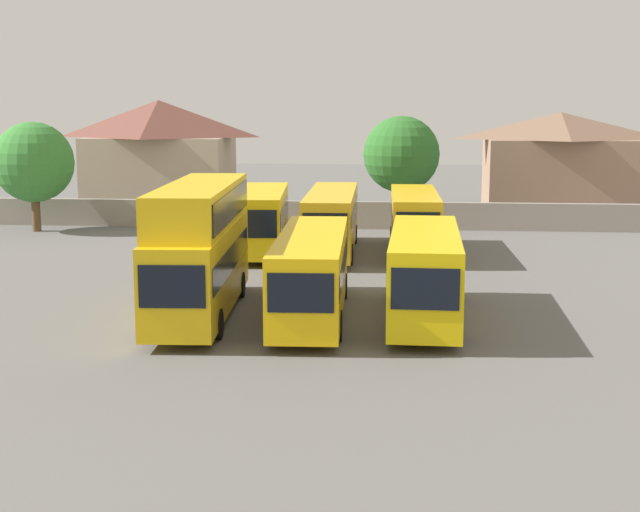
{
  "coord_description": "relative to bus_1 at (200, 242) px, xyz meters",
  "views": [
    {
      "loc": [
        3.32,
        -34.29,
        8.27
      ],
      "look_at": [
        0.0,
        3.0,
        1.92
      ],
      "focal_mm": 51.16,
      "sensor_mm": 36.0,
      "label": 1
    }
  ],
  "objects": [
    {
      "name": "ground",
      "position": [
        4.4,
        18.02,
        -2.89
      ],
      "size": [
        140.0,
        140.0,
        0.0
      ],
      "primitive_type": "plane",
      "color": "#605E5B"
    },
    {
      "name": "depot_boundary_wall",
      "position": [
        4.4,
        25.28,
        -1.99
      ],
      "size": [
        56.0,
        0.5,
        1.8
      ],
      "primitive_type": "cube",
      "color": "gray",
      "rests_on": "ground"
    },
    {
      "name": "bus_1",
      "position": [
        0.0,
        0.0,
        0.0
      ],
      "size": [
        3.16,
        11.44,
        5.15
      ],
      "rotation": [
        0.0,
        0.0,
        -1.51
      ],
      "color": "gold",
      "rests_on": "ground"
    },
    {
      "name": "bus_2",
      "position": [
        4.34,
        0.02,
        -1.02
      ],
      "size": [
        2.86,
        11.32,
        3.26
      ],
      "rotation": [
        0.0,
        0.0,
        -1.54
      ],
      "color": "yellow",
      "rests_on": "ground"
    },
    {
      "name": "bus_3",
      "position": [
        8.67,
        -0.06,
        -0.94
      ],
      "size": [
        2.79,
        10.18,
        3.43
      ],
      "rotation": [
        0.0,
        0.0,
        -1.59
      ],
      "color": "yellow",
      "rests_on": "ground"
    },
    {
      "name": "bus_4",
      "position": [
        0.13,
        15.04,
        -0.91
      ],
      "size": [
        3.28,
        10.29,
        3.48
      ],
      "rotation": [
        0.0,
        0.0,
        -1.49
      ],
      "color": "yellow",
      "rests_on": "ground"
    },
    {
      "name": "bus_5",
      "position": [
        3.95,
        15.25,
        -0.93
      ],
      "size": [
        2.77,
        11.83,
        3.43
      ],
      "rotation": [
        0.0,
        0.0,
        -1.55
      ],
      "color": "gold",
      "rests_on": "ground"
    },
    {
      "name": "bus_6",
      "position": [
        8.48,
        15.44,
        -0.95
      ],
      "size": [
        2.71,
        10.11,
        3.4
      ],
      "rotation": [
        0.0,
        0.0,
        -1.55
      ],
      "color": "yellow",
      "rests_on": "ground"
    },
    {
      "name": "house_terrace_left",
      "position": [
        -11.07,
        35.68,
        1.4
      ],
      "size": [
        11.27,
        7.73,
        8.4
      ],
      "color": "tan",
      "rests_on": "ground"
    },
    {
      "name": "house_terrace_centre",
      "position": [
        19.5,
        35.4,
        0.93
      ],
      "size": [
        11.36,
        6.72,
        7.51
      ],
      "color": "#9E7A60",
      "rests_on": "ground"
    },
    {
      "name": "tree_left_of_lot",
      "position": [
        -15.73,
        22.28,
        1.55
      ],
      "size": [
        5.14,
        5.14,
        7.03
      ],
      "color": "brown",
      "rests_on": "ground"
    },
    {
      "name": "tree_behind_wall",
      "position": [
        7.72,
        27.78,
        1.85
      ],
      "size": [
        5.17,
        5.17,
        7.35
      ],
      "color": "brown",
      "rests_on": "ground"
    }
  ]
}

